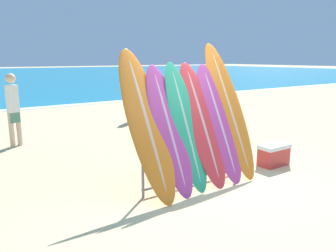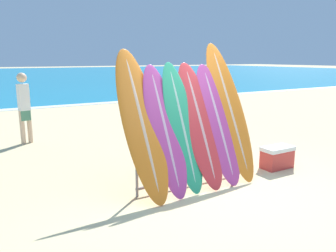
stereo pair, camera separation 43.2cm
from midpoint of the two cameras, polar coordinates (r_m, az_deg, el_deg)
name	(u,v)px [view 1 (the left image)]	position (r m, az deg, el deg)	size (l,w,h in m)	color
ground_plane	(226,185)	(5.37, 7.82, -10.25)	(160.00, 160.00, 0.00)	beige
surfboard_rack	(196,158)	(5.26, 2.57, -5.57)	(2.01, 0.04, 0.80)	slate
surfboard_slot_0	(146,123)	(4.78, -6.38, 0.56)	(0.59, 1.27, 2.16)	orange
surfboard_slot_1	(169,129)	(4.91, -2.33, -0.53)	(0.53, 1.02, 1.92)	#B23D8E
surfboard_slot_2	(186,125)	(5.07, 0.66, 0.09)	(0.50, 0.94, 1.95)	#289E70
surfboard_slot_3	(202,123)	(5.26, 3.63, 0.47)	(0.58, 1.05, 1.95)	red
surfboard_slot_4	(219,122)	(5.48, 6.63, 0.71)	(0.58, 1.03, 1.92)	#B23D8E
surfboard_slot_5	(229,109)	(5.73, 8.46, 2.98)	(0.58, 1.23, 2.28)	orange
person_near_water	(165,102)	(8.86, -1.89, 4.20)	(0.21, 0.26, 1.54)	#A87A5B
person_mid_beach	(13,107)	(8.32, -26.74, 2.96)	(0.28, 0.22, 1.67)	beige
person_far_left	(138,94)	(10.91, -6.36, 5.62)	(0.22, 0.26, 1.56)	tan
cooler_box	(274,155)	(6.47, 16.12, -4.86)	(0.60, 0.33, 0.41)	red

